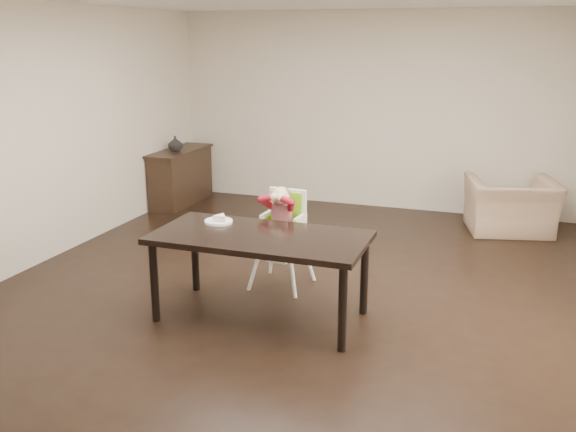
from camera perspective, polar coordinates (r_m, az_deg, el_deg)
The scene contains 8 objects.
ground at distance 6.03m, azimuth 1.73°, elevation -7.26°, with size 7.00×7.00×0.00m, color black.
room_walls at distance 5.58m, azimuth 1.89°, elevation 10.57°, with size 6.02×7.02×2.71m.
dining_table at distance 5.41m, azimuth -2.48°, elevation -2.46°, with size 1.80×0.90×0.75m.
high_chair at distance 6.11m, azimuth -0.48°, elevation 0.01°, with size 0.44×0.44×0.99m.
plate at distance 5.74m, azimuth -6.13°, elevation -0.36°, with size 0.32×0.32×0.07m.
armchair at distance 8.32m, azimuth 19.27°, elevation 1.59°, with size 1.02×0.67×0.89m, color tan.
sideboard at distance 9.36m, azimuth -9.50°, elevation 3.46°, with size 0.44×1.26×0.79m.
vase at distance 9.17m, azimuth -9.99°, elevation 6.34°, with size 0.20×0.21×0.20m, color #99999E.
Camera 1 is at (1.68, -5.29, 2.36)m, focal length 40.00 mm.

